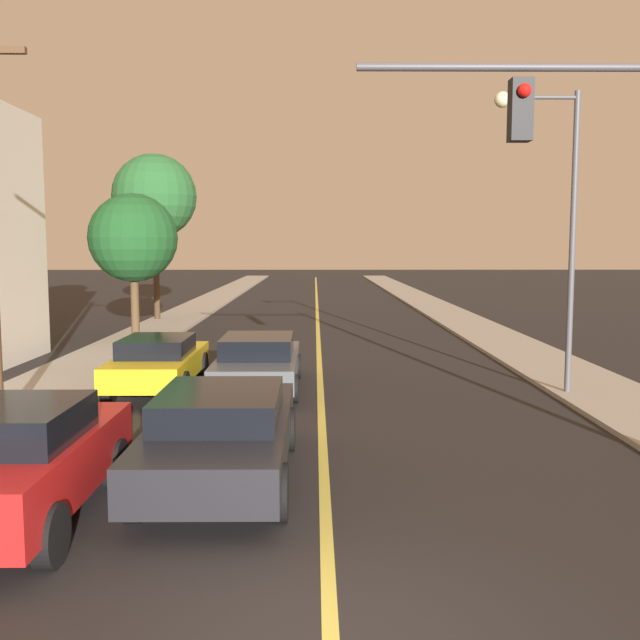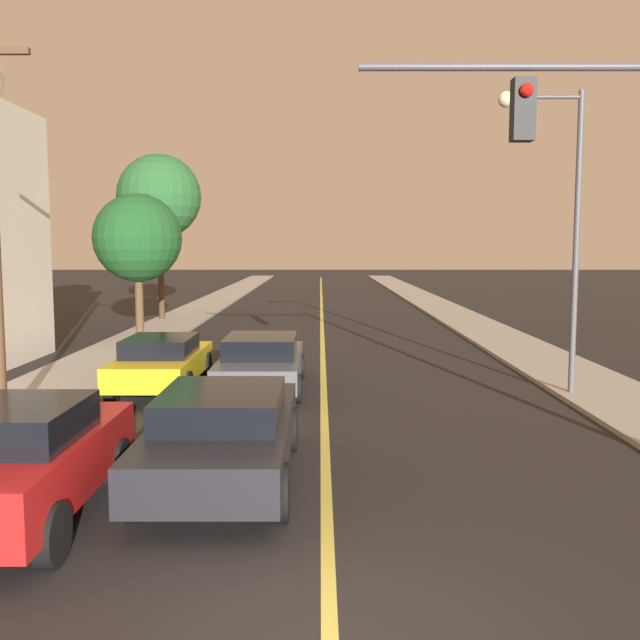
# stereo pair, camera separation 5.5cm
# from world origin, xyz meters

# --- Properties ---
(road_surface) EXTENTS (10.85, 80.00, 0.01)m
(road_surface) POSITION_xyz_m (0.00, 36.00, 0.01)
(road_surface) COLOR black
(road_surface) RESTS_ON ground
(sidewalk_left) EXTENTS (2.50, 80.00, 0.12)m
(sidewalk_left) POSITION_xyz_m (-6.67, 36.00, 0.06)
(sidewalk_left) COLOR #9E998E
(sidewalk_left) RESTS_ON ground
(sidewalk_right) EXTENTS (2.50, 80.00, 0.12)m
(sidewalk_right) POSITION_xyz_m (6.67, 36.00, 0.06)
(sidewalk_right) COLOR #9E998E
(sidewalk_right) RESTS_ON ground
(car_near_lane_front) EXTENTS (2.07, 5.11, 1.42)m
(car_near_lane_front) POSITION_xyz_m (-1.52, 4.49, 0.77)
(car_near_lane_front) COLOR black
(car_near_lane_front) RESTS_ON ground
(car_near_lane_second) EXTENTS (2.02, 4.85, 1.35)m
(car_near_lane_second) POSITION_xyz_m (-1.52, 11.31, 0.71)
(car_near_lane_second) COLOR #474C51
(car_near_lane_second) RESTS_ON ground
(car_outer_lane_front) EXTENTS (1.96, 4.13, 1.57)m
(car_outer_lane_front) POSITION_xyz_m (-3.91, 2.90, 0.82)
(car_outer_lane_front) COLOR red
(car_outer_lane_front) RESTS_ON ground
(car_outer_lane_second) EXTENTS (1.88, 4.49, 1.35)m
(car_outer_lane_second) POSITION_xyz_m (-3.91, 11.12, 0.73)
(car_outer_lane_second) COLOR gold
(car_outer_lane_second) RESTS_ON ground
(traffic_signal_mast) EXTENTS (5.44, 0.42, 6.23)m
(traffic_signal_mast) POSITION_xyz_m (4.55, 4.80, 4.39)
(traffic_signal_mast) COLOR #47474C
(traffic_signal_mast) RESTS_ON ground
(streetlamp_right) EXTENTS (1.95, 0.36, 6.86)m
(streetlamp_right) POSITION_xyz_m (5.31, 10.49, 4.55)
(streetlamp_right) COLOR #47474C
(streetlamp_right) RESTS_ON ground
(tree_left_near) EXTENTS (3.22, 3.22, 5.30)m
(tree_left_near) POSITION_xyz_m (-6.77, 20.33, 3.79)
(tree_left_near) COLOR #4C3823
(tree_left_near) RESTS_ON ground
(tree_left_far) EXTENTS (3.86, 3.86, 7.60)m
(tree_left_far) POSITION_xyz_m (-7.51, 27.37, 5.77)
(tree_left_far) COLOR #3D2B1C
(tree_left_far) RESTS_ON ground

